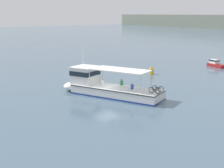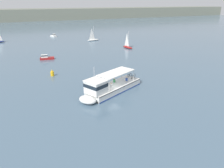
% 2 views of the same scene
% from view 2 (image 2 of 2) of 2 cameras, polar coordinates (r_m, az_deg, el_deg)
% --- Properties ---
extents(ground_plane, '(400.00, 400.00, 0.00)m').
position_cam_2_polar(ground_plane, '(35.63, 0.05, -2.49)').
color(ground_plane, slate).
extents(distant_shoreline, '(400.00, 28.00, 8.62)m').
position_cam_2_polar(distant_shoreline, '(190.30, -21.73, 16.69)').
color(distant_shoreline, slate).
rests_on(distant_shoreline, ground).
extents(ferry_main, '(12.83, 8.13, 5.32)m').
position_cam_2_polar(ferry_main, '(35.15, -1.08, -1.04)').
color(ferry_main, white).
rests_on(ferry_main, ground).
extents(motorboat_mid_channel, '(2.13, 3.81, 1.26)m').
position_cam_2_polar(motorboat_mid_channel, '(97.17, -15.22, 12.27)').
color(motorboat_mid_channel, white).
rests_on(motorboat_mid_channel, ground).
extents(motorboat_off_bow, '(3.75, 1.82, 1.26)m').
position_cam_2_polar(motorboat_off_bow, '(59.12, -17.07, 6.76)').
color(motorboat_off_bow, maroon).
rests_on(motorboat_off_bow, ground).
extents(sailboat_off_stern, '(4.96, 2.11, 5.40)m').
position_cam_2_polar(sailboat_off_stern, '(84.97, -5.03, 11.72)').
color(sailboat_off_stern, white).
rests_on(sailboat_off_stern, ground).
extents(sailboat_near_starboard, '(1.96, 4.93, 5.40)m').
position_cam_2_polar(sailboat_near_starboard, '(70.98, 4.16, 9.90)').
color(sailboat_near_starboard, maroon).
rests_on(sailboat_near_starboard, ground).
extents(channel_buoy, '(0.70, 0.70, 1.40)m').
position_cam_2_polar(channel_buoy, '(45.41, -15.54, 2.76)').
color(channel_buoy, gold).
rests_on(channel_buoy, ground).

